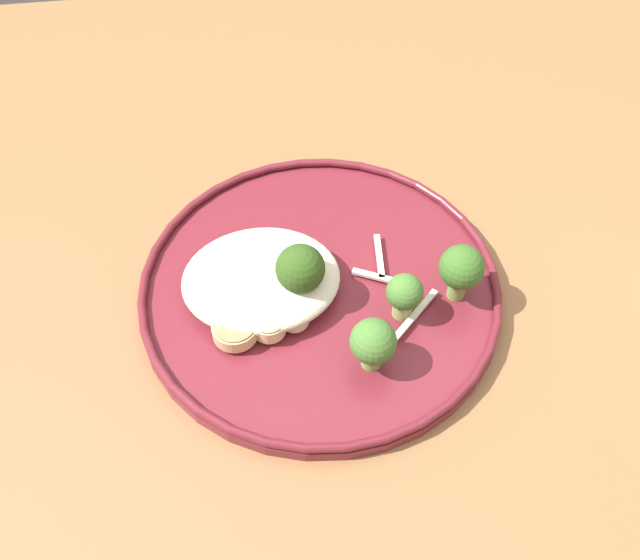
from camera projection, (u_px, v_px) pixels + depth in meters
The scene contains 17 objects.
wooden_dining_table at pixel (385, 379), 0.66m from camera, with size 1.40×1.00×0.74m.
dinner_plate at pixel (320, 289), 0.61m from camera, with size 0.29×0.29×0.02m.
noodle_bed at pixel (261, 279), 0.59m from camera, with size 0.13×0.11×0.03m.
seared_scallop_right_edge at pixel (235, 326), 0.57m from camera, with size 0.04×0.04×0.01m.
seared_scallop_rear_pale at pixel (285, 278), 0.60m from camera, with size 0.02×0.02×0.01m.
seared_scallop_on_noodles at pixel (252, 272), 0.60m from camera, with size 0.02×0.02×0.01m.
seared_scallop_tilted_round at pixel (303, 290), 0.59m from camera, with size 0.03×0.03×0.02m.
seared_scallop_tiny_bay at pixel (207, 294), 0.59m from camera, with size 0.03×0.03×0.02m.
seared_scallop_front_small at pixel (270, 329), 0.57m from camera, with size 0.03×0.03×0.01m.
seared_scallop_half_hidden at pixel (294, 317), 0.58m from camera, with size 0.02×0.02×0.01m.
broccoli_floret_beside_noodles at pixel (373, 343), 0.54m from camera, with size 0.03×0.03×0.05m.
broccoli_floret_center_pile at pixel (404, 294), 0.57m from camera, with size 0.03×0.03×0.04m.
broccoli_floret_front_edge at pixel (461, 269), 0.58m from camera, with size 0.04×0.04×0.05m.
broccoli_floret_left_leaning at pixel (300, 270), 0.57m from camera, with size 0.04×0.04×0.06m.
onion_sliver_short_strip at pixel (378, 256), 0.62m from camera, with size 0.05×0.01×0.00m, color silver.
onion_sliver_pale_crescent at pixel (415, 312), 0.59m from camera, with size 0.06×0.01×0.00m, color silver.
onion_sliver_long_sliver at pixel (378, 279), 0.61m from camera, with size 0.05×0.01×0.00m, color silver.
Camera 1 is at (-0.10, -0.33, 1.23)m, focal length 42.54 mm.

